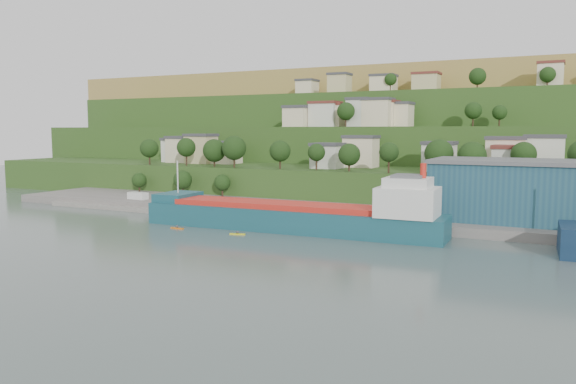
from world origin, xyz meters
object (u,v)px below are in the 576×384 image
Objects in this scene: warehouse at (508,190)px; caravan at (138,197)px; kayak_orange at (177,228)px; cargo_ship_near at (298,218)px.

caravan is at bearing -175.30° from warehouse.
kayak_orange is at bearing -153.53° from warehouse.
cargo_ship_near is 26.06m from kayak_orange.
caravan is at bearing 163.28° from cargo_ship_near.
cargo_ship_near is 20.27× the size of kayak_orange.
kayak_orange is (-24.28, -9.14, -2.43)m from cargo_ship_near.
caravan is (-55.83, 14.57, -0.12)m from cargo_ship_near.
cargo_ship_near reaches higher than caravan.
warehouse reaches higher than caravan.
warehouse is 70.48m from kayak_orange.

